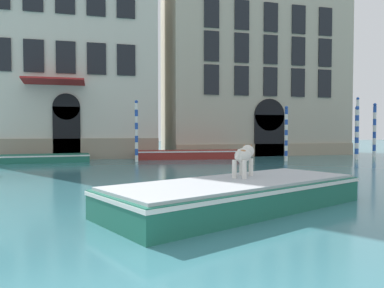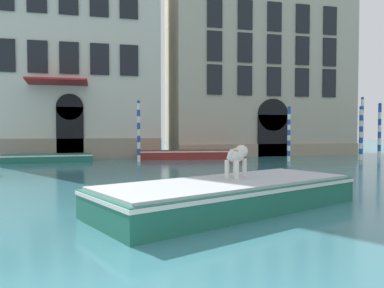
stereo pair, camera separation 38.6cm
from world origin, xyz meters
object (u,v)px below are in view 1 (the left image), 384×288
object	(u,v)px
mooring_pole_2	(357,132)
mooring_pole_5	(136,131)
boat_moored_far	(189,154)
dog_on_deck	(244,156)
mooring_pole_1	(374,130)
mooring_pole_0	(357,127)
boat_foreground	(238,194)
boat_moored_near_palazzo	(46,158)
mooring_pole_3	(286,133)

from	to	relation	value
mooring_pole_2	mooring_pole_5	bearing A→B (deg)	172.83
boat_moored_far	dog_on_deck	bearing A→B (deg)	-92.70
boat_moored_far	mooring_pole_1	size ratio (longest dim) A/B	1.84
boat_moored_far	mooring_pole_0	bearing A→B (deg)	-1.89
mooring_pole_1	boat_foreground	bearing A→B (deg)	-138.43
boat_moored_far	mooring_pole_0	xyz separation A→B (m)	(11.16, -1.52, 1.73)
dog_on_deck	boat_moored_near_palazzo	world-z (taller)	dog_on_deck
mooring_pole_1	mooring_pole_2	bearing A→B (deg)	-150.95
mooring_pole_3	mooring_pole_5	distance (m)	8.73
mooring_pole_0	mooring_pole_2	xyz separation A→B (m)	(-1.22, -1.51, -0.35)
boat_moored_near_palazzo	mooring_pole_0	size ratio (longest dim) A/B	1.21
boat_moored_far	mooring_pole_5	size ratio (longest dim) A/B	1.88
boat_moored_far	mooring_pole_3	distance (m)	6.10
boat_foreground	dog_on_deck	bearing A→B (deg)	33.13
mooring_pole_2	mooring_pole_3	bearing A→B (deg)	-179.58
mooring_pole_0	mooring_pole_3	xyz separation A→B (m)	(-6.06, -1.54, -0.39)
dog_on_deck	mooring_pole_0	xyz separation A→B (m)	(13.31, 12.79, 0.84)
boat_foreground	mooring_pole_0	distance (m)	19.22
boat_foreground	mooring_pole_5	world-z (taller)	mooring_pole_5
boat_moored_far	mooring_pole_2	size ratio (longest dim) A/B	2.01
dog_on_deck	mooring_pole_0	size ratio (longest dim) A/B	0.25
boat_foreground	mooring_pole_2	size ratio (longest dim) A/B	2.04
boat_foreground	dog_on_deck	size ratio (longest dim) A/B	6.72
dog_on_deck	mooring_pole_3	bearing A→B (deg)	5.15
boat_moored_near_palazzo	mooring_pole_5	xyz separation A→B (m)	(5.02, -0.83, 1.54)
mooring_pole_0	mooring_pole_5	size ratio (longest dim) A/B	1.13
mooring_pole_2	mooring_pole_5	world-z (taller)	mooring_pole_5
mooring_pole_5	dog_on_deck	bearing A→B (deg)	-84.26
mooring_pole_0	mooring_pole_5	distance (m)	14.62
boat_foreground	mooring_pole_0	size ratio (longest dim) A/B	1.69
boat_moored_far	mooring_pole_2	world-z (taller)	mooring_pole_2
boat_moored_far	mooring_pole_1	world-z (taller)	mooring_pole_1
boat_foreground	mooring_pole_5	distance (m)	13.67
boat_moored_near_palazzo	mooring_pole_2	distance (m)	18.65
boat_moored_near_palazzo	mooring_pole_1	distance (m)	20.95
mooring_pole_2	mooring_pole_1	bearing A→B (deg)	29.05
mooring_pole_2	mooring_pole_3	size ratio (longest dim) A/B	1.03
boat_moored_far	mooring_pole_5	bearing A→B (deg)	-152.97
boat_moored_near_palazzo	mooring_pole_3	world-z (taller)	mooring_pole_3
mooring_pole_5	boat_moored_near_palazzo	bearing A→B (deg)	170.62
mooring_pole_2	dog_on_deck	bearing A→B (deg)	-136.99
mooring_pole_3	mooring_pole_5	size ratio (longest dim) A/B	0.91
boat_moored_far	mooring_pole_5	xyz separation A→B (m)	(-3.46, -1.34, 1.50)
boat_moored_near_palazzo	mooring_pole_1	bearing A→B (deg)	-7.56
mooring_pole_2	mooring_pole_3	xyz separation A→B (m)	(-4.85, -0.04, -0.04)
mooring_pole_0	boat_moored_far	bearing A→B (deg)	172.26
boat_moored_near_palazzo	mooring_pole_5	distance (m)	5.32
dog_on_deck	boat_moored_near_palazzo	bearing A→B (deg)	62.59
boat_moored_near_palazzo	boat_moored_far	world-z (taller)	boat_moored_far
boat_foreground	dog_on_deck	world-z (taller)	dog_on_deck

